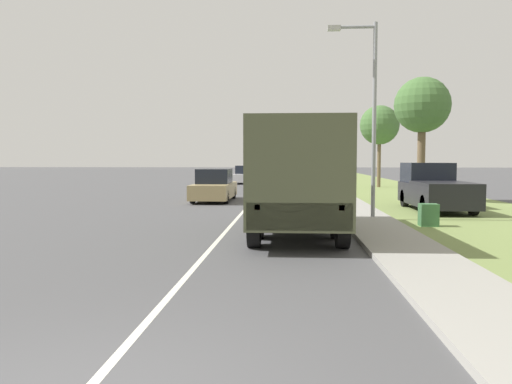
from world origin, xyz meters
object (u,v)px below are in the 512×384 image
military_truck (297,174)px  lamp_post (368,101)px  car_second_ahead (283,182)px  car_fourth_ahead (289,172)px  car_nearest_ahead (214,187)px  car_farthest_ahead (264,171)px  car_third_ahead (245,175)px  pickup_truck (434,188)px

military_truck → lamp_post: lamp_post is taller
car_second_ahead → car_fourth_ahead: bearing=88.9°
car_nearest_ahead → car_second_ahead: bearing=67.3°
car_nearest_ahead → lamp_post: 10.56m
car_fourth_ahead → lamp_post: bearing=-86.1°
car_farthest_ahead → car_second_ahead: bearing=-85.0°
lamp_post → military_truck: bearing=-124.7°
car_third_ahead → pickup_truck: bearing=-66.5°
car_fourth_ahead → pickup_truck: 35.62m
car_fourth_ahead → lamp_post: 38.92m
military_truck → car_farthest_ahead: size_ratio=1.50×
car_third_ahead → pickup_truck: size_ratio=0.89×
car_nearest_ahead → car_fourth_ahead: 31.29m
car_nearest_ahead → lamp_post: size_ratio=0.73×
car_second_ahead → lamp_post: (3.06, -15.75, 3.46)m
pickup_truck → lamp_post: lamp_post is taller
car_second_ahead → car_farthest_ahead: size_ratio=1.04×
military_truck → car_farthest_ahead: military_truck is taller
car_second_ahead → lamp_post: bearing=-79.0°
car_second_ahead → pickup_truck: size_ratio=0.94×
car_fourth_ahead → lamp_post: (2.61, -38.69, 3.35)m
car_fourth_ahead → car_farthest_ahead: (-3.33, 9.67, -0.11)m
car_nearest_ahead → car_third_ahead: (-0.03, 18.44, -0.02)m
car_nearest_ahead → car_fourth_ahead: (3.86, 31.05, 0.02)m
car_second_ahead → car_fourth_ahead: size_ratio=1.07×
car_third_ahead → car_second_ahead: bearing=-71.6°
car_third_ahead → pickup_truck: (9.80, -22.52, 0.20)m
car_nearest_ahead → lamp_post: bearing=-49.7°
car_nearest_ahead → car_fourth_ahead: size_ratio=1.09×
military_truck → car_fourth_ahead: (-0.13, 42.26, -0.95)m
pickup_truck → military_truck: bearing=-129.1°
military_truck → car_second_ahead: (-0.59, 19.33, -1.07)m
military_truck → pickup_truck: 9.22m
military_truck → car_nearest_ahead: size_ratio=1.40×
car_nearest_ahead → lamp_post: lamp_post is taller
military_truck → car_third_ahead: military_truck is taller
military_truck → lamp_post: size_ratio=1.03×
military_truck → lamp_post: 4.96m
car_nearest_ahead → pickup_truck: size_ratio=0.96×
lamp_post → car_farthest_ahead: bearing=97.0°
car_nearest_ahead → car_third_ahead: car_nearest_ahead is taller
car_farthest_ahead → lamp_post: 48.85m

